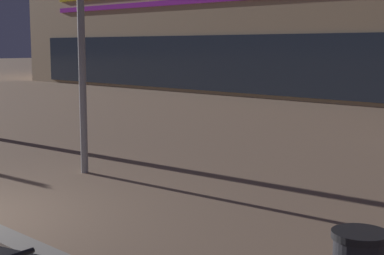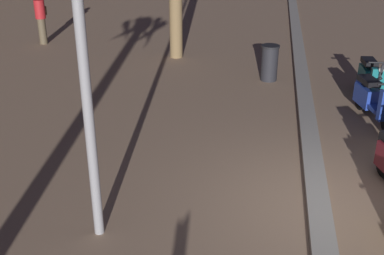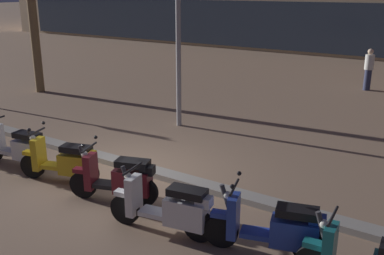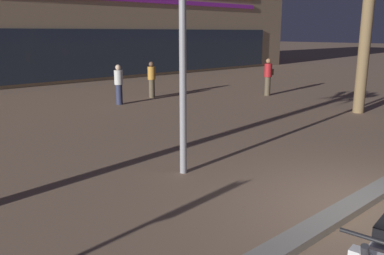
{
  "view_description": "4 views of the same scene",
  "coord_description": "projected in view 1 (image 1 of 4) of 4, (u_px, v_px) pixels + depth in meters",
  "views": [
    {
      "loc": [
        8.32,
        -3.12,
        2.47
      ],
      "look_at": [
        2.15,
        3.22,
        1.24
      ],
      "focal_mm": 54.78,
      "sensor_mm": 36.0,
      "label": 1
    },
    {
      "loc": [
        -6.67,
        1.24,
        4.4
      ],
      "look_at": [
        -0.16,
        2.28,
        1.36
      ],
      "focal_mm": 46.31,
      "sensor_mm": 36.0,
      "label": 2
    },
    {
      "loc": [
        6.02,
        -6.51,
        3.8
      ],
      "look_at": [
        0.91,
        1.19,
        0.88
      ],
      "focal_mm": 41.71,
      "sensor_mm": 36.0,
      "label": 3
    },
    {
      "loc": [
        -6.2,
        -2.4,
        2.82
      ],
      "look_at": [
        -0.81,
        3.51,
        0.91
      ],
      "focal_mm": 37.48,
      "sensor_mm": 36.0,
      "label": 4
    }
  ],
  "objects": []
}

